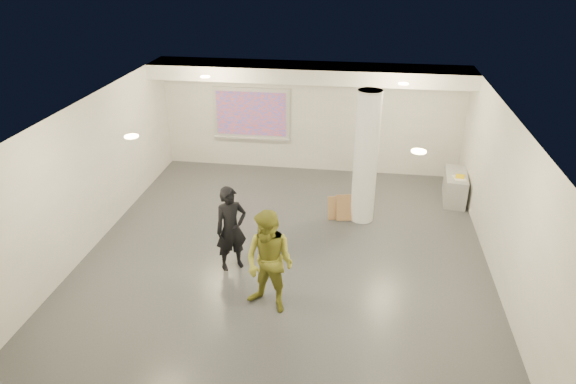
% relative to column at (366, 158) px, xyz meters
% --- Properties ---
extents(floor, '(8.00, 9.00, 0.01)m').
position_rel_column_xyz_m(floor, '(-1.50, -1.80, -1.50)').
color(floor, '#3B3E43').
rests_on(floor, ground).
extents(ceiling, '(8.00, 9.00, 0.01)m').
position_rel_column_xyz_m(ceiling, '(-1.50, -1.80, 1.50)').
color(ceiling, white).
rests_on(ceiling, floor).
extents(wall_back, '(8.00, 0.01, 3.00)m').
position_rel_column_xyz_m(wall_back, '(-1.50, 2.70, 0.00)').
color(wall_back, silver).
rests_on(wall_back, floor).
extents(wall_front, '(8.00, 0.01, 3.00)m').
position_rel_column_xyz_m(wall_front, '(-1.50, -6.30, 0.00)').
color(wall_front, silver).
rests_on(wall_front, floor).
extents(wall_left, '(0.01, 9.00, 3.00)m').
position_rel_column_xyz_m(wall_left, '(-5.50, -1.80, 0.00)').
color(wall_left, silver).
rests_on(wall_left, floor).
extents(wall_right, '(0.01, 9.00, 3.00)m').
position_rel_column_xyz_m(wall_right, '(2.50, -1.80, 0.00)').
color(wall_right, silver).
rests_on(wall_right, floor).
extents(soffit_band, '(8.00, 1.10, 0.36)m').
position_rel_column_xyz_m(soffit_band, '(-1.50, 2.15, 1.32)').
color(soffit_band, silver).
rests_on(soffit_band, ceiling).
extents(downlight_nw, '(0.22, 0.22, 0.02)m').
position_rel_column_xyz_m(downlight_nw, '(-3.70, 0.70, 1.48)').
color(downlight_nw, '#FFD790').
rests_on(downlight_nw, ceiling).
extents(downlight_ne, '(0.22, 0.22, 0.02)m').
position_rel_column_xyz_m(downlight_ne, '(0.70, 0.70, 1.48)').
color(downlight_ne, '#FFD790').
rests_on(downlight_ne, ceiling).
extents(downlight_sw, '(0.22, 0.22, 0.02)m').
position_rel_column_xyz_m(downlight_sw, '(-3.70, -3.30, 1.48)').
color(downlight_sw, '#FFD790').
rests_on(downlight_sw, ceiling).
extents(downlight_se, '(0.22, 0.22, 0.02)m').
position_rel_column_xyz_m(downlight_se, '(0.70, -3.30, 1.48)').
color(downlight_se, '#FFD790').
rests_on(downlight_se, ceiling).
extents(column, '(0.52, 0.52, 3.00)m').
position_rel_column_xyz_m(column, '(0.00, 0.00, 0.00)').
color(column, white).
rests_on(column, floor).
extents(projection_screen, '(2.10, 0.13, 1.42)m').
position_rel_column_xyz_m(projection_screen, '(-3.10, 2.65, 0.03)').
color(projection_screen, silver).
rests_on(projection_screen, wall_back).
extents(credenza, '(0.60, 1.23, 0.70)m').
position_rel_column_xyz_m(credenza, '(2.22, 1.30, -1.15)').
color(credenza, '#919496').
rests_on(credenza, floor).
extents(papers_stack, '(0.31, 0.37, 0.02)m').
position_rel_column_xyz_m(papers_stack, '(2.23, 1.03, -0.79)').
color(papers_stack, silver).
rests_on(papers_stack, credenza).
extents(postit_pad, '(0.25, 0.31, 0.03)m').
position_rel_column_xyz_m(postit_pad, '(2.26, 1.10, -0.79)').
color(postit_pad, yellow).
rests_on(postit_pad, credenza).
extents(cardboard_back, '(0.52, 0.29, 0.55)m').
position_rel_column_xyz_m(cardboard_back, '(-0.53, -0.05, -1.23)').
color(cardboard_back, olive).
rests_on(cardboard_back, floor).
extents(cardboard_front, '(0.58, 0.33, 0.58)m').
position_rel_column_xyz_m(cardboard_front, '(-0.32, -0.06, -1.21)').
color(cardboard_front, olive).
rests_on(cardboard_front, floor).
extents(woman, '(0.74, 0.69, 1.70)m').
position_rel_column_xyz_m(woman, '(-2.45, -2.31, -0.65)').
color(woman, black).
rests_on(woman, floor).
extents(man, '(1.10, 0.99, 1.86)m').
position_rel_column_xyz_m(man, '(-1.52, -3.43, -0.57)').
color(man, olive).
rests_on(man, floor).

